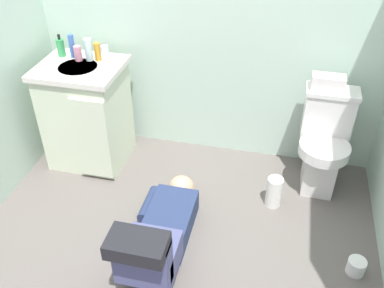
% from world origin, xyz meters
% --- Properties ---
extents(ground_plane, '(3.09, 2.90, 0.04)m').
position_xyz_m(ground_plane, '(0.00, 0.00, -0.02)').
color(ground_plane, '#635B57').
extents(wall_back, '(2.75, 0.08, 2.40)m').
position_xyz_m(wall_back, '(0.00, 0.99, 1.20)').
color(wall_back, '#B4CEBD').
rests_on(wall_back, ground_plane).
extents(toilet, '(0.36, 0.46, 0.75)m').
position_xyz_m(toilet, '(0.90, 0.68, 0.37)').
color(toilet, silver).
rests_on(toilet, ground_plane).
extents(vanity_cabinet, '(0.60, 0.53, 0.82)m').
position_xyz_m(vanity_cabinet, '(-0.87, 0.58, 0.42)').
color(vanity_cabinet, beige).
rests_on(vanity_cabinet, ground_plane).
extents(faucet, '(0.02, 0.02, 0.10)m').
position_xyz_m(faucet, '(-0.88, 0.73, 0.87)').
color(faucet, silver).
rests_on(faucet, vanity_cabinet).
extents(person_plumber, '(0.39, 1.06, 0.52)m').
position_xyz_m(person_plumber, '(-0.05, -0.24, 0.18)').
color(person_plumber, navy).
rests_on(person_plumber, ground_plane).
extents(tissue_box, '(0.22, 0.11, 0.10)m').
position_xyz_m(tissue_box, '(0.86, 0.77, 0.80)').
color(tissue_box, silver).
rests_on(tissue_box, toilet).
extents(soap_dispenser, '(0.06, 0.06, 0.17)m').
position_xyz_m(soap_dispenser, '(-1.07, 0.71, 0.89)').
color(soap_dispenser, '#349550').
rests_on(soap_dispenser, vanity_cabinet).
extents(bottle_blue, '(0.04, 0.04, 0.18)m').
position_xyz_m(bottle_blue, '(-0.97, 0.71, 0.91)').
color(bottle_blue, '#3E66BA').
rests_on(bottle_blue, vanity_cabinet).
extents(bottle_pink, '(0.05, 0.05, 0.11)m').
position_xyz_m(bottle_pink, '(-0.91, 0.67, 0.87)').
color(bottle_pink, pink).
rests_on(bottle_pink, vanity_cabinet).
extents(bottle_clear, '(0.05, 0.05, 0.16)m').
position_xyz_m(bottle_clear, '(-0.84, 0.69, 0.90)').
color(bottle_clear, silver).
rests_on(bottle_clear, vanity_cabinet).
extents(bottle_amber, '(0.05, 0.05, 0.13)m').
position_xyz_m(bottle_amber, '(-0.77, 0.70, 0.89)').
color(bottle_amber, gold).
rests_on(bottle_amber, vanity_cabinet).
extents(bottle_white, '(0.05, 0.05, 0.12)m').
position_xyz_m(bottle_white, '(-0.72, 0.70, 0.88)').
color(bottle_white, white).
rests_on(bottle_white, vanity_cabinet).
extents(paper_towel_roll, '(0.11, 0.11, 0.23)m').
position_xyz_m(paper_towel_roll, '(0.60, 0.36, 0.12)').
color(paper_towel_roll, white).
rests_on(paper_towel_roll, ground_plane).
extents(toilet_paper_roll, '(0.11, 0.11, 0.10)m').
position_xyz_m(toilet_paper_roll, '(1.13, -0.12, 0.05)').
color(toilet_paper_roll, white).
rests_on(toilet_paper_roll, ground_plane).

